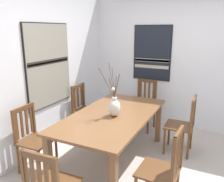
# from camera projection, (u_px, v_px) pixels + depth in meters

# --- Properties ---
(ground_plane) EXTENTS (6.40, 6.40, 0.03)m
(ground_plane) POSITION_uv_depth(u_px,v_px,m) (151.00, 174.00, 3.22)
(ground_plane) COLOR #B2A89E
(wall_back) EXTENTS (6.40, 0.12, 2.70)m
(wall_back) POSITION_uv_depth(u_px,v_px,m) (41.00, 67.00, 3.65)
(wall_back) COLOR silver
(wall_back) RESTS_ON ground_plane
(wall_side) EXTENTS (0.12, 6.40, 2.70)m
(wall_side) POSITION_uv_depth(u_px,v_px,m) (182.00, 60.00, 4.49)
(wall_side) COLOR silver
(wall_side) RESTS_ON ground_plane
(dining_table) EXTENTS (1.98, 1.04, 0.75)m
(dining_table) POSITION_uv_depth(u_px,v_px,m) (113.00, 120.00, 3.37)
(dining_table) COLOR brown
(dining_table) RESTS_ON ground_plane
(centerpiece_vase) EXTENTS (0.24, 0.29, 0.75)m
(centerpiece_vase) POSITION_uv_depth(u_px,v_px,m) (114.00, 107.00, 3.22)
(centerpiece_vase) COLOR silver
(centerpiece_vase) RESTS_ON dining_table
(chair_0) EXTENTS (0.44, 0.44, 0.97)m
(chair_0) POSITION_uv_depth(u_px,v_px,m) (164.00, 168.00, 2.45)
(chair_0) COLOR brown
(chair_0) RESTS_ON ground_plane
(chair_1) EXTENTS (0.44, 0.44, 0.97)m
(chair_1) POSITION_uv_depth(u_px,v_px,m) (144.00, 104.00, 4.58)
(chair_1) COLOR brown
(chair_1) RESTS_ON ground_plane
(chair_2) EXTENTS (0.43, 0.43, 0.93)m
(chair_2) POSITION_uv_depth(u_px,v_px,m) (84.00, 108.00, 4.38)
(chair_2) COLOR brown
(chair_2) RESTS_ON ground_plane
(chair_4) EXTENTS (0.43, 0.43, 0.94)m
(chair_4) POSITION_uv_depth(u_px,v_px,m) (183.00, 124.00, 3.63)
(chair_4) COLOR brown
(chair_4) RESTS_ON ground_plane
(chair_5) EXTENTS (0.44, 0.44, 0.92)m
(chair_5) POSITION_uv_depth(u_px,v_px,m) (33.00, 138.00, 3.19)
(chair_5) COLOR brown
(chair_5) RESTS_ON ground_plane
(painting_on_back_wall) EXTENTS (1.01, 0.05, 1.32)m
(painting_on_back_wall) POSITION_uv_depth(u_px,v_px,m) (49.00, 65.00, 3.72)
(painting_on_back_wall) COLOR black
(painting_on_side_wall) EXTENTS (0.05, 0.76, 1.09)m
(painting_on_side_wall) POSITION_uv_depth(u_px,v_px,m) (152.00, 53.00, 4.65)
(painting_on_side_wall) COLOR black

